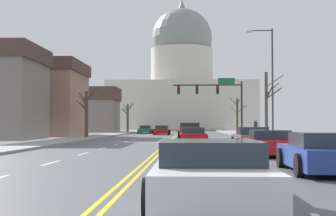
% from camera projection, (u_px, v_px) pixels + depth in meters
% --- Properties ---
extents(ground, '(20.00, 180.00, 0.20)m').
position_uv_depth(ground, '(168.00, 142.00, 35.72)').
color(ground, '#515156').
extents(signal_gantry, '(7.91, 0.41, 6.53)m').
position_uv_depth(signal_gantry, '(216.00, 94.00, 52.97)').
color(signal_gantry, '#28282D').
rests_on(signal_gantry, ground).
extents(street_lamp_right, '(2.16, 0.24, 8.87)m').
position_uv_depth(street_lamp_right, '(269.00, 75.00, 36.85)').
color(street_lamp_right, '#333338').
rests_on(street_lamp_right, ground).
extents(capitol_building, '(35.52, 18.92, 32.58)m').
position_uv_depth(capitol_building, '(182.00, 83.00, 115.57)').
color(capitol_building, beige).
rests_on(capitol_building, ground).
extents(sedan_near_00, '(2.10, 4.41, 1.13)m').
position_uv_depth(sedan_near_00, '(189.00, 132.00, 48.86)').
color(sedan_near_00, navy).
rests_on(sedan_near_00, ground).
extents(pickup_truck_near_01, '(2.31, 5.53, 1.53)m').
position_uv_depth(pickup_truck_near_01, '(190.00, 132.00, 42.15)').
color(pickup_truck_near_01, maroon).
rests_on(pickup_truck_near_01, ground).
extents(sedan_near_02, '(2.16, 4.51, 1.17)m').
position_uv_depth(sedan_near_02, '(193.00, 135.00, 34.95)').
color(sedan_near_02, '#B71414').
rests_on(sedan_near_02, ground).
extents(sedan_near_03, '(2.18, 4.39, 1.24)m').
position_uv_depth(sedan_near_03, '(252.00, 138.00, 27.89)').
color(sedan_near_03, '#6B6056').
rests_on(sedan_near_03, ground).
extents(sedan_near_04, '(2.07, 4.30, 1.15)m').
position_uv_depth(sedan_near_04, '(269.00, 144.00, 20.88)').
color(sedan_near_04, '#B71414').
rests_on(sedan_near_04, ground).
extents(sedan_near_05, '(2.03, 4.62, 1.18)m').
position_uv_depth(sedan_near_05, '(320.00, 153.00, 13.71)').
color(sedan_near_05, navy).
rests_on(sedan_near_05, ground).
extents(sedan_near_06, '(2.13, 4.55, 1.14)m').
position_uv_depth(sedan_near_06, '(210.00, 174.00, 8.19)').
color(sedan_near_06, silver).
rests_on(sedan_near_06, ground).
extents(sedan_oncoming_00, '(2.16, 4.51, 1.22)m').
position_uv_depth(sedan_oncoming_00, '(162.00, 130.00, 61.49)').
color(sedan_oncoming_00, '#B71414').
rests_on(sedan_oncoming_00, ground).
extents(sedan_oncoming_01, '(2.05, 4.55, 1.20)m').
position_uv_depth(sedan_oncoming_01, '(145.00, 130.00, 71.06)').
color(sedan_oncoming_01, '#1E7247').
rests_on(sedan_oncoming_01, ground).
extents(flank_building_00, '(13.18, 9.79, 8.59)m').
position_uv_depth(flank_building_00, '(26.00, 99.00, 53.89)').
color(flank_building_00, '#8C6656').
rests_on(flank_building_00, ground).
extents(flank_building_01, '(12.62, 7.24, 7.50)m').
position_uv_depth(flank_building_01, '(81.00, 110.00, 78.41)').
color(flank_building_01, slate).
rests_on(flank_building_01, ground).
extents(bare_tree_00, '(1.42, 1.32, 5.54)m').
position_uv_depth(bare_tree_00, '(267.00, 104.00, 37.99)').
color(bare_tree_00, brown).
rests_on(bare_tree_00, ground).
extents(bare_tree_01, '(2.15, 1.48, 4.69)m').
position_uv_depth(bare_tree_01, '(128.00, 117.00, 76.08)').
color(bare_tree_01, brown).
rests_on(bare_tree_01, ground).
extents(bare_tree_02, '(2.46, 2.19, 5.13)m').
position_uv_depth(bare_tree_02, '(237.00, 114.00, 66.19)').
color(bare_tree_02, '#4C3D2D').
rests_on(bare_tree_02, ground).
extents(bare_tree_03, '(2.35, 2.06, 5.01)m').
position_uv_depth(bare_tree_03, '(86.00, 112.00, 46.39)').
color(bare_tree_03, '#4C3D2D').
rests_on(bare_tree_03, ground).
extents(pedestrian_00, '(0.35, 0.34, 1.72)m').
position_uv_depth(pedestrian_00, '(256.00, 128.00, 42.88)').
color(pedestrian_00, '#4C4238').
rests_on(pedestrian_00, ground).
extents(bicycle_parked, '(0.12, 1.77, 0.85)m').
position_uv_depth(bicycle_parked, '(266.00, 135.00, 38.38)').
color(bicycle_parked, black).
rests_on(bicycle_parked, ground).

